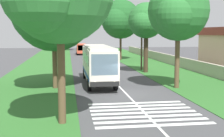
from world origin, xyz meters
TOP-DOWN VIEW (x-y plane):
  - ground at (0.00, 0.00)m, footprint 160.00×160.00m
  - grass_verge_left at (15.00, 8.20)m, footprint 120.00×8.00m
  - grass_verge_right at (15.00, -8.20)m, footprint 120.00×8.00m
  - centre_line at (15.00, 0.00)m, footprint 110.00×0.16m
  - coach_bus at (5.34, 1.80)m, footprint 11.16×2.62m
  - zebra_crossing at (-6.31, 0.00)m, footprint 5.85×6.80m
  - trailing_car_0 at (25.98, -1.63)m, footprint 4.30×1.78m
  - trailing_car_1 at (35.36, -1.70)m, footprint 4.30×1.78m
  - trailing_minibus_0 at (46.56, 1.65)m, footprint 6.00×2.14m
  - roadside_tree_left_0 at (63.40, 5.90)m, footprint 8.99×7.45m
  - roadside_tree_left_1 at (3.37, 6.11)m, footprint 8.89×7.38m
  - roadside_tree_right_0 at (12.82, -4.93)m, footprint 5.15×4.52m
  - roadside_tree_right_1 at (1.70, -4.93)m, footprint 6.28×5.42m
  - roadside_tree_right_2 at (31.55, -4.83)m, footprint 9.04×7.29m
  - utility_pole at (15.55, -5.15)m, footprint 0.24×1.40m
  - roadside_wall at (20.00, -11.60)m, footprint 70.00×0.40m

SIDE VIEW (x-z plane):
  - ground at x=0.00m, z-range 0.00..0.00m
  - zebra_crossing at x=-6.31m, z-range 0.00..0.01m
  - centre_line at x=15.00m, z-range 0.00..0.01m
  - grass_verge_left at x=15.00m, z-range 0.00..0.04m
  - grass_verge_right at x=15.00m, z-range 0.00..0.04m
  - trailing_car_0 at x=25.98m, z-range -0.05..1.38m
  - trailing_car_1 at x=35.36m, z-range -0.05..1.38m
  - roadside_wall at x=20.00m, z-range 0.04..1.51m
  - trailing_minibus_0 at x=46.56m, z-range 0.28..2.81m
  - coach_bus at x=5.34m, z-range 0.28..4.01m
  - utility_pole at x=15.55m, z-range 0.18..7.99m
  - roadside_tree_right_0 at x=12.82m, z-range 2.04..10.85m
  - roadside_tree_left_1 at x=3.37m, z-range 1.50..12.21m
  - roadside_tree_right_1 at x=1.70m, z-range 2.03..11.72m
  - roadside_tree_left_0 at x=63.40m, z-range 1.69..12.85m
  - roadside_tree_right_2 at x=31.55m, z-range 1.76..12.93m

